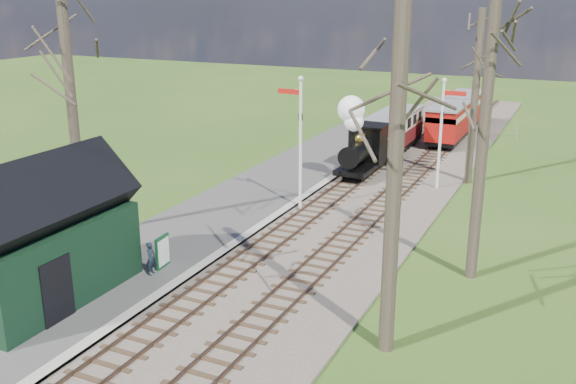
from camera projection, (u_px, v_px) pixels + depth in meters
name	position (u px, v px, depth m)	size (l,w,h in m)	color
distant_hills	(484.00, 222.00, 75.54)	(114.40, 48.00, 22.02)	#385B23
ballast_bed	(380.00, 182.00, 34.18)	(8.00, 60.00, 0.10)	brown
track_near	(357.00, 178.00, 34.70)	(1.60, 60.00, 0.15)	brown
track_far	(404.00, 184.00, 33.64)	(1.60, 60.00, 0.15)	brown
platform	(226.00, 213.00, 29.23)	(5.00, 44.00, 0.20)	#474442
coping_strip	(271.00, 220.00, 28.29)	(0.40, 44.00, 0.21)	#B2AD9E
station_shed	(41.00, 238.00, 20.28)	(3.25, 6.30, 4.78)	black
semaphore_near	(299.00, 134.00, 28.79)	(1.22, 0.24, 6.22)	silver
semaphore_far	(443.00, 126.00, 31.94)	(1.22, 0.24, 5.72)	silver
bare_trees	(284.00, 127.00, 22.37)	(15.51, 22.39, 12.00)	#382D23
fence_line	(426.00, 124.00, 46.52)	(12.60, 0.08, 1.00)	slate
locomotive	(361.00, 141.00, 34.45)	(1.80, 4.21, 4.51)	black
coach	(393.00, 130.00, 39.84)	(2.11, 7.22, 2.22)	black
red_carriage_a	(448.00, 123.00, 42.11)	(2.05, 5.07, 2.15)	black
red_carriage_b	(464.00, 110.00, 46.85)	(2.05, 5.07, 2.15)	black
sign_board	(163.00, 252.00, 23.04)	(0.16, 0.82, 1.19)	#0D401D
bench	(50.00, 301.00, 19.82)	(0.89, 1.51, 0.83)	#4D321B
person	(151.00, 258.00, 22.46)	(0.44, 0.29, 1.20)	black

